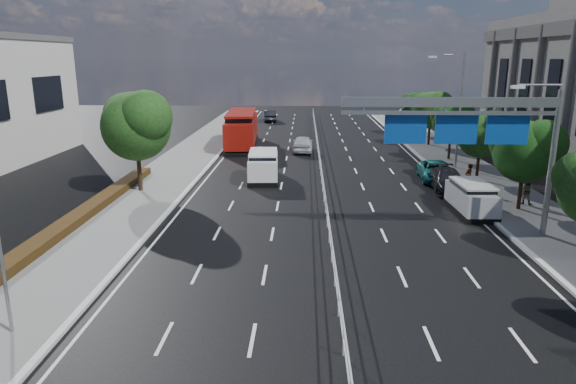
{
  "coord_description": "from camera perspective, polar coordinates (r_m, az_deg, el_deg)",
  "views": [
    {
      "loc": [
        -1.19,
        -14.4,
        8.64
      ],
      "look_at": [
        -1.98,
        9.24,
        2.4
      ],
      "focal_mm": 32.0,
      "sensor_mm": 36.0,
      "label": 1
    }
  ],
  "objects": [
    {
      "name": "pedestrian_b",
      "position": [
        33.56,
        24.95,
        0.13
      ],
      "size": [
        1.0,
        0.94,
        1.62
      ],
      "primitive_type": "imported",
      "rotation": [
        0.0,
        0.0,
        2.58
      ],
      "color": "gray",
      "rests_on": "sidewalk_far"
    },
    {
      "name": "kerb_near",
      "position": [
        18.49,
        -24.12,
        -14.23
      ],
      "size": [
        0.25,
        140.0,
        0.15
      ],
      "primitive_type": "cube",
      "color": "silver",
      "rests_on": "ground"
    },
    {
      "name": "median_fence",
      "position": [
        37.8,
        3.68,
        2.35
      ],
      "size": [
        0.05,
        85.0,
        1.02
      ],
      "color": "silver",
      "rests_on": "ground"
    },
    {
      "name": "red_bus",
      "position": [
        51.31,
        -5.17,
        7.05
      ],
      "size": [
        3.44,
        11.71,
        3.45
      ],
      "rotation": [
        0.0,
        0.0,
        0.06
      ],
      "color": "black",
      "rests_on": "ground"
    },
    {
      "name": "parked_car_teal",
      "position": [
        38.45,
        16.17,
        2.24
      ],
      "size": [
        2.62,
        5.06,
        1.36
      ],
      "primitive_type": "imported",
      "rotation": [
        0.0,
        0.0,
        -0.07
      ],
      "color": "#197170",
      "rests_on": "ground"
    },
    {
      "name": "hedge_near",
      "position": [
        24.32,
        -28.32,
        -6.98
      ],
      "size": [
        1.0,
        36.0,
        0.44
      ],
      "primitive_type": "cube",
      "color": "black",
      "rests_on": "sidewalk_near"
    },
    {
      "name": "near_tree_back",
      "position": [
        34.35,
        -16.48,
        7.44
      ],
      "size": [
        4.84,
        4.51,
        6.69
      ],
      "color": "black",
      "rests_on": "ground"
    },
    {
      "name": "streetlight_far",
      "position": [
        42.2,
        18.24,
        9.39
      ],
      "size": [
        2.78,
        2.4,
        9.0
      ],
      "color": "gray",
      "rests_on": "ground"
    },
    {
      "name": "far_tree_h",
      "position": [
        60.41,
        13.97,
        9.39
      ],
      "size": [
        3.41,
        3.18,
        4.91
      ],
      "color": "black",
      "rests_on": "ground"
    },
    {
      "name": "far_tree_d",
      "position": [
        31.83,
        24.97,
        4.45
      ],
      "size": [
        3.85,
        3.59,
        5.34
      ],
      "color": "black",
      "rests_on": "ground"
    },
    {
      "name": "white_minivan",
      "position": [
        37.08,
        -2.76,
        2.92
      ],
      "size": [
        2.33,
        4.93,
        2.1
      ],
      "rotation": [
        0.0,
        0.0,
        0.05
      ],
      "color": "black",
      "rests_on": "ground"
    },
    {
      "name": "silver_minivan",
      "position": [
        30.94,
        19.71,
        -0.63
      ],
      "size": [
        1.97,
        4.37,
        1.79
      ],
      "rotation": [
        0.0,
        0.0,
        0.03
      ],
      "color": "black",
      "rests_on": "ground"
    },
    {
      "name": "pedestrian_a",
      "position": [
        35.78,
        19.43,
        1.6
      ],
      "size": [
        0.75,
        0.71,
        1.73
      ],
      "primitive_type": "imported",
      "rotation": [
        0.0,
        0.0,
        3.79
      ],
      "color": "gray",
      "rests_on": "sidewalk_far"
    },
    {
      "name": "near_car_silver",
      "position": [
        48.28,
        1.65,
        5.39
      ],
      "size": [
        1.91,
        4.57,
        1.55
      ],
      "primitive_type": "imported",
      "rotation": [
        0.0,
        0.0,
        3.12
      ],
      "color": "silver",
      "rests_on": "ground"
    },
    {
      "name": "near_car_dark",
      "position": [
        71.77,
        -2.04,
        8.47
      ],
      "size": [
        2.14,
        4.83,
        1.54
      ],
      "primitive_type": "imported",
      "rotation": [
        0.0,
        0.0,
        3.25
      ],
      "color": "black",
      "rests_on": "ground"
    },
    {
      "name": "ground",
      "position": [
        16.84,
        5.93,
        -16.18
      ],
      "size": [
        160.0,
        160.0,
        0.0
      ],
      "primitive_type": "plane",
      "color": "black",
      "rests_on": "ground"
    },
    {
      "name": "far_tree_f",
      "position": [
        45.9,
        17.78,
        7.64
      ],
      "size": [
        3.52,
        3.28,
        5.02
      ],
      "color": "black",
      "rests_on": "ground"
    },
    {
      "name": "far_tree_g",
      "position": [
        53.09,
        15.65,
        8.96
      ],
      "size": [
        3.96,
        3.69,
        5.45
      ],
      "color": "black",
      "rests_on": "ground"
    },
    {
      "name": "parked_car_dark",
      "position": [
        35.62,
        17.32,
        1.24
      ],
      "size": [
        2.18,
        4.99,
        1.43
      ],
      "primitive_type": "imported",
      "rotation": [
        0.0,
        0.0,
        -0.04
      ],
      "color": "black",
      "rests_on": "ground"
    },
    {
      "name": "overhead_gantry",
      "position": [
        25.89,
        19.9,
        7.18
      ],
      "size": [
        10.24,
        0.38,
        7.45
      ],
      "color": "gray",
      "rests_on": "ground"
    },
    {
      "name": "far_tree_e",
      "position": [
        38.78,
        20.73,
        6.29
      ],
      "size": [
        3.63,
        3.38,
        5.13
      ],
      "color": "black",
      "rests_on": "ground"
    }
  ]
}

